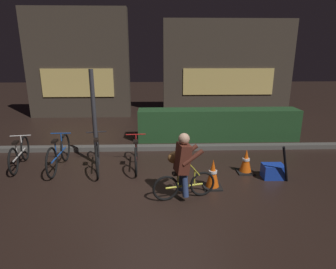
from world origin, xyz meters
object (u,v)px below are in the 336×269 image
at_px(parked_bike_center_right, 136,154).
at_px(closed_umbrella, 285,164).
at_px(traffic_cone_far, 246,161).
at_px(blue_crate, 273,171).
at_px(street_post, 94,119).
at_px(parked_bike_center_left, 97,154).
at_px(cyclist, 183,166).
at_px(parked_bike_leftmost, 19,154).
at_px(traffic_cone_near, 213,174).
at_px(parked_bike_left_mid, 59,154).

height_order(parked_bike_center_right, closed_umbrella, closed_umbrella).
xyz_separation_m(traffic_cone_far, blue_crate, (0.50, -0.31, -0.11)).
relative_size(street_post, parked_bike_center_left, 1.29).
height_order(street_post, cyclist, street_post).
height_order(parked_bike_center_left, parked_bike_center_right, parked_bike_center_left).
bearing_deg(closed_umbrella, parked_bike_leftmost, -46.49).
bearing_deg(traffic_cone_far, traffic_cone_near, -140.85).
height_order(parked_bike_center_right, cyclist, cyclist).
bearing_deg(parked_bike_leftmost, blue_crate, -107.10).
height_order(parked_bike_leftmost, closed_umbrella, closed_umbrella).
bearing_deg(blue_crate, parked_bike_center_left, 170.51).
height_order(parked_bike_left_mid, traffic_cone_near, parked_bike_left_mid).
height_order(parked_bike_leftmost, traffic_cone_near, parked_bike_leftmost).
distance_m(street_post, parked_bike_leftmost, 1.93).
distance_m(parked_bike_center_left, traffic_cone_far, 3.34).
height_order(street_post, traffic_cone_near, street_post).
xyz_separation_m(street_post, parked_bike_leftmost, (-1.76, -0.09, -0.80)).
xyz_separation_m(cyclist, closed_umbrella, (2.12, 0.54, -0.22)).
distance_m(parked_bike_center_right, cyclist, 1.78).
bearing_deg(street_post, parked_bike_center_left, -75.17).
height_order(parked_bike_leftmost, parked_bike_center_left, parked_bike_center_left).
height_order(traffic_cone_far, closed_umbrella, closed_umbrella).
xyz_separation_m(blue_crate, closed_umbrella, (0.13, -0.25, 0.26)).
distance_m(street_post, closed_umbrella, 4.24).
bearing_deg(parked_bike_center_right, closed_umbrella, -110.68).
xyz_separation_m(parked_bike_leftmost, closed_umbrella, (5.78, -1.06, 0.09)).
bearing_deg(parked_bike_leftmost, parked_bike_left_mid, -106.73).
bearing_deg(closed_umbrella, blue_crate, -98.79).
relative_size(traffic_cone_near, closed_umbrella, 0.69).
height_order(traffic_cone_near, cyclist, cyclist).
bearing_deg(parked_bike_left_mid, parked_bike_center_right, -90.86).
height_order(parked_bike_leftmost, blue_crate, parked_bike_leftmost).
xyz_separation_m(street_post, cyclist, (1.89, -1.69, -0.49)).
distance_m(parked_bike_left_mid, traffic_cone_near, 3.51).
bearing_deg(street_post, closed_umbrella, -15.97).
relative_size(parked_bike_center_right, blue_crate, 3.60).
bearing_deg(traffic_cone_near, parked_bike_center_right, 145.33).
bearing_deg(traffic_cone_near, closed_umbrella, 5.73).
xyz_separation_m(street_post, traffic_cone_far, (3.39, -0.59, -0.86)).
distance_m(traffic_cone_near, traffic_cone_far, 1.12).
bearing_deg(traffic_cone_far, parked_bike_leftmost, 174.44).
bearing_deg(parked_bike_left_mid, traffic_cone_near, -109.23).
height_order(parked_bike_left_mid, blue_crate, parked_bike_left_mid).
height_order(traffic_cone_far, blue_crate, traffic_cone_far).
xyz_separation_m(parked_bike_leftmost, traffic_cone_far, (5.15, -0.50, -0.06)).
height_order(parked_bike_center_left, traffic_cone_near, parked_bike_center_left).
bearing_deg(traffic_cone_far, parked_bike_left_mid, 174.94).
height_order(street_post, parked_bike_center_right, street_post).
xyz_separation_m(street_post, parked_bike_center_left, (0.07, -0.26, -0.75)).
relative_size(street_post, closed_umbrella, 2.62).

